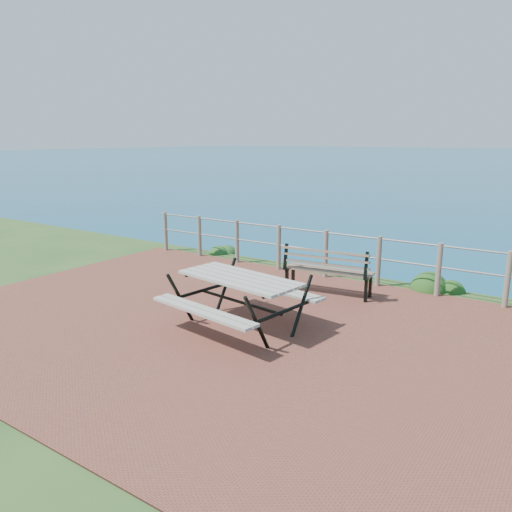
{
  "coord_description": "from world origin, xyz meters",
  "views": [
    {
      "loc": [
        4.49,
        -5.86,
        2.88
      ],
      "look_at": [
        -0.55,
        1.57,
        0.75
      ],
      "focal_mm": 35.0,
      "sensor_mm": 36.0,
      "label": 1
    }
  ],
  "objects": [
    {
      "name": "shrub_lip_east",
      "position": [
        2.2,
        3.87,
        0.0
      ],
      "size": [
        0.75,
        0.75,
        0.48
      ],
      "primitive_type": "ellipsoid",
      "color": "#1C4415",
      "rests_on": "ground"
    },
    {
      "name": "ground",
      "position": [
        0.0,
        0.0,
        0.0
      ],
      "size": [
        10.0,
        7.0,
        0.12
      ],
      "primitive_type": "cube",
      "color": "brown",
      "rests_on": "ground"
    },
    {
      "name": "picnic_table",
      "position": [
        0.22,
        -0.01,
        0.52
      ],
      "size": [
        2.04,
        1.68,
        0.82
      ],
      "rotation": [
        0.0,
        0.0,
        -0.14
      ],
      "color": "gray",
      "rests_on": "ground"
    },
    {
      "name": "park_bench",
      "position": [
        0.56,
        2.33,
        0.62
      ],
      "size": [
        1.7,
        0.62,
        0.94
      ],
      "rotation": [
        0.0,
        0.0,
        0.13
      ],
      "color": "brown",
      "rests_on": "ground"
    },
    {
      "name": "shrub_lip_west",
      "position": [
        -3.36,
        4.04,
        0.0
      ],
      "size": [
        0.67,
        0.67,
        0.38
      ],
      "primitive_type": "ellipsoid",
      "color": "#1F481B",
      "rests_on": "ground"
    },
    {
      "name": "safety_railing",
      "position": [
        0.0,
        3.35,
        0.57
      ],
      "size": [
        9.4,
        0.1,
        1.0
      ],
      "color": "#6B5B4C",
      "rests_on": "ground"
    }
  ]
}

